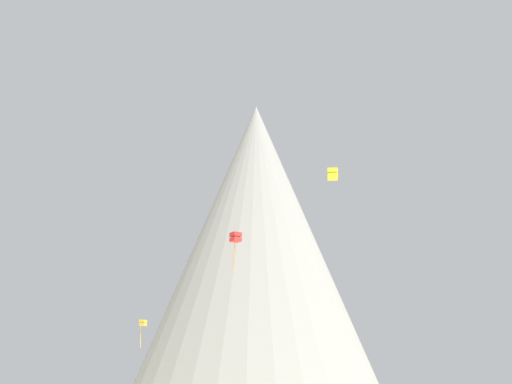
% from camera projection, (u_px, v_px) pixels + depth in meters
% --- Properties ---
extents(rock_massif, '(69.98, 69.98, 62.43)m').
position_uv_depth(rock_massif, '(255.00, 261.00, 129.13)').
color(rock_massif, gray).
rests_on(rock_massif, ground_plane).
extents(kite_gold_low, '(1.08, 1.07, 3.84)m').
position_uv_depth(kite_gold_low, '(143.00, 323.00, 86.39)').
color(kite_gold_low, gold).
extents(kite_yellow_high, '(1.27, 1.30, 1.20)m').
position_uv_depth(kite_yellow_high, '(333.00, 174.00, 72.41)').
color(kite_yellow_high, yellow).
extents(kite_red_mid, '(1.62, 1.62, 4.67)m').
position_uv_depth(kite_red_mid, '(236.00, 237.00, 79.31)').
color(kite_red_mid, red).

